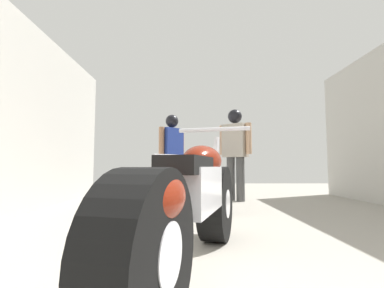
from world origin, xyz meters
name	(u,v)px	position (x,y,z in m)	size (l,w,h in m)	color
ground_plane	(236,228)	(0.00, 3.15, 0.00)	(15.14, 15.14, 0.00)	#9E998E
motorcycle_maroon_cruiser	(192,205)	(-0.47, 1.90, 0.41)	(0.86, 2.07, 0.98)	black
motorcycle_black_naked	(188,184)	(-0.51, 4.62, 0.36)	(1.26, 1.58, 0.86)	black
mechanic_in_blue	(235,146)	(0.37, 5.43, 1.03)	(0.59, 0.51, 1.73)	#4C4C4C
mechanic_with_helmet	(172,148)	(-0.85, 5.77, 1.01)	(0.53, 0.55, 1.69)	#2D3851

